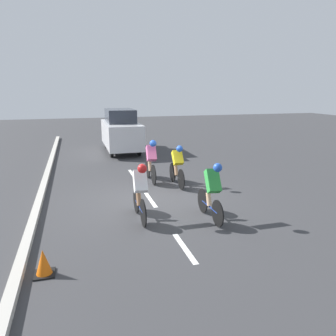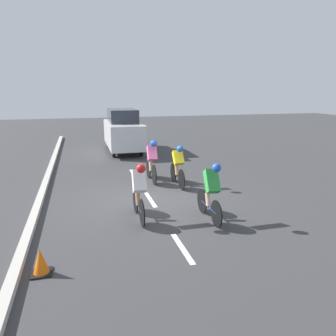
{
  "view_description": "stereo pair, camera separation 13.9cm",
  "coord_description": "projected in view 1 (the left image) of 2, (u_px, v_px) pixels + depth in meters",
  "views": [
    {
      "loc": [
        2.06,
        9.15,
        3.25
      ],
      "look_at": [
        -0.55,
        0.0,
        0.95
      ],
      "focal_mm": 35.0,
      "sensor_mm": 36.0,
      "label": 1
    },
    {
      "loc": [
        1.92,
        9.19,
        3.25
      ],
      "look_at": [
        -0.55,
        0.0,
        0.95
      ],
      "focal_mm": 35.0,
      "sensor_mm": 36.0,
      "label": 2
    }
  ],
  "objects": [
    {
      "name": "cyclist_yellow",
      "position": [
        177.0,
        165.0,
        11.09
      ],
      "size": [
        0.33,
        1.67,
        1.45
      ],
      "color": "black",
      "rests_on": "ground"
    },
    {
      "name": "cyclist_white",
      "position": [
        140.0,
        190.0,
        8.14
      ],
      "size": [
        0.35,
        1.64,
        1.52
      ],
      "color": "black",
      "rests_on": "ground"
    },
    {
      "name": "curb",
      "position": [
        37.0,
        208.0,
        9.0
      ],
      "size": [
        0.2,
        28.09,
        0.14
      ],
      "primitive_type": "cube",
      "color": "#B7B2A8",
      "rests_on": "ground"
    },
    {
      "name": "ground_plane",
      "position": [
        150.0,
        200.0,
        9.87
      ],
      "size": [
        60.0,
        60.0,
        0.0
      ],
      "primitive_type": "plane",
      "color": "#38383A"
    },
    {
      "name": "cyclist_green",
      "position": [
        212.0,
        190.0,
        8.16
      ],
      "size": [
        0.36,
        1.63,
        1.53
      ],
      "color": "black",
      "rests_on": "ground"
    },
    {
      "name": "support_car",
      "position": [
        121.0,
        131.0,
        17.24
      ],
      "size": [
        1.7,
        4.28,
        2.23
      ],
      "color": "black",
      "rests_on": "ground"
    },
    {
      "name": "lane_stripe_far",
      "position": [
        132.0,
        174.0,
        12.85
      ],
      "size": [
        0.12,
        1.4,
        0.01
      ],
      "primitive_type": "cube",
      "color": "white",
      "rests_on": "ground"
    },
    {
      "name": "traffic_cone",
      "position": [
        43.0,
        263.0,
        5.83
      ],
      "size": [
        0.36,
        0.36,
        0.49
      ],
      "color": "black",
      "rests_on": "ground"
    },
    {
      "name": "cyclist_pink",
      "position": [
        151.0,
        160.0,
        11.61
      ],
      "size": [
        0.35,
        1.67,
        1.55
      ],
      "color": "black",
      "rests_on": "ground"
    },
    {
      "name": "lane_stripe_near",
      "position": [
        185.0,
        248.0,
        6.87
      ],
      "size": [
        0.12,
        1.4,
        0.01
      ],
      "primitive_type": "cube",
      "color": "white",
      "rests_on": "ground"
    },
    {
      "name": "lane_stripe_mid",
      "position": [
        151.0,
        200.0,
        9.86
      ],
      "size": [
        0.12,
        1.4,
        0.01
      ],
      "primitive_type": "cube",
      "color": "white",
      "rests_on": "ground"
    }
  ]
}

